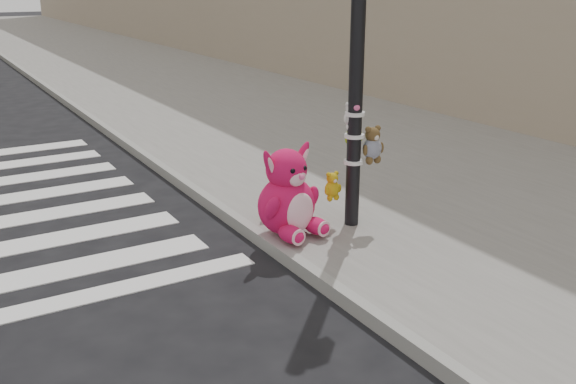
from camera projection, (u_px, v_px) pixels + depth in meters
ground at (209, 380)px, 4.80m from camera, size 120.00×120.00×0.00m
sidewalk_near at (232, 101)px, 15.36m from camera, size 7.00×80.00×0.14m
curb_edge at (86, 116)px, 13.70m from camera, size 0.12×80.00×0.15m
signal_pole at (358, 81)px, 6.97m from camera, size 0.68×0.49×4.00m
pink_bunny at (288, 198)px, 7.04m from camera, size 0.75×0.85×1.04m
red_teddy at (266, 211)px, 7.55m from camera, size 0.15×0.11×0.22m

